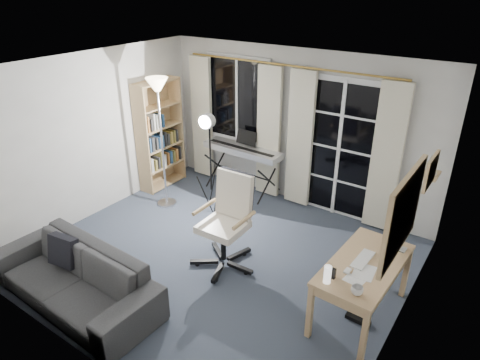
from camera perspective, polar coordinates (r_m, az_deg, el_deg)
name	(u,v)px	position (r m, az deg, el deg)	size (l,w,h in m)	color
floor	(218,257)	(5.67, -3.00, -10.27)	(4.50, 4.00, 0.02)	#313848
window	(238,99)	(7.05, -0.25, 10.72)	(1.20, 0.08, 1.40)	white
french_door	(340,150)	(6.38, 13.14, 3.94)	(1.32, 0.09, 2.11)	white
curtains	(283,135)	(6.63, 5.80, 5.94)	(3.60, 0.07, 2.13)	gold
bookshelf	(158,137)	(7.31, -10.87, 5.59)	(0.30, 0.85, 1.82)	tan
torchiere_lamp	(159,105)	(6.37, -10.78, 9.80)	(0.42, 0.42, 2.02)	#B2B2B7
keyboard_piano	(242,151)	(6.91, 0.33, 3.90)	(1.38, 0.69, 0.99)	black
studio_light	(208,133)	(6.14, -4.32, 6.27)	(0.30, 0.32, 1.60)	black
office_chair	(229,212)	(5.24, -1.42, -4.30)	(0.79, 0.83, 1.19)	black
desk	(364,270)	(4.65, 16.21, -11.43)	(0.68, 1.29, 0.68)	tan
monitor	(402,228)	(4.79, 20.76, -6.02)	(0.17, 0.49, 0.42)	silver
desk_clutter	(350,284)	(4.53, 14.42, -13.23)	(0.42, 0.76, 0.86)	white
mug	(357,289)	(4.16, 15.36, -13.89)	(0.11, 0.09, 0.11)	silver
wall_mirror	(403,214)	(3.75, 20.87, -4.24)	(0.04, 0.94, 0.74)	tan
framed_print	(431,171)	(4.54, 24.10, 1.09)	(0.03, 0.42, 0.32)	tan
wall_shelf	(432,170)	(5.08, 24.21, 1.21)	(0.16, 0.30, 0.18)	tan
sofa	(72,270)	(5.10, -21.48, -11.12)	(2.13, 0.68, 0.82)	#27282A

